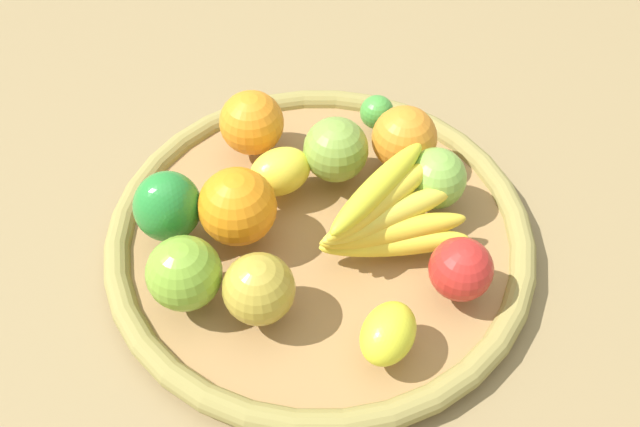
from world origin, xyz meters
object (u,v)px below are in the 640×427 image
at_px(apple_4, 436,180).
at_px(apple_2, 336,150).
at_px(apple_0, 259,289).
at_px(apple_3, 184,273).
at_px(lemon_1, 280,172).
at_px(apple_1, 461,269).
at_px(banana_bunch, 388,215).
at_px(orange_1, 404,138).
at_px(orange_0, 237,207).
at_px(lemon_0, 388,333).
at_px(orange_2, 252,123).
at_px(lime_0, 377,112).
at_px(bell_pepper, 168,207).

bearing_deg(apple_4, apple_2, -128.63).
distance_m(apple_0, apple_3, 0.08).
bearing_deg(apple_3, lemon_1, 132.25).
bearing_deg(apple_2, apple_1, 20.00).
xyz_separation_m(banana_bunch, apple_4, (-0.04, 0.07, -0.00)).
xyz_separation_m(orange_1, apple_1, (0.19, -0.01, -0.01)).
xyz_separation_m(orange_1, orange_0, (0.05, -0.21, 0.00)).
distance_m(apple_4, lemon_1, 0.17).
height_order(apple_4, apple_0, apple_0).
bearing_deg(apple_0, apple_2, 140.92).
height_order(apple_2, lemon_1, apple_2).
bearing_deg(banana_bunch, apple_0, -72.17).
height_order(lemon_0, orange_2, orange_2).
distance_m(orange_1, apple_3, 0.30).
bearing_deg(banana_bunch, apple_2, -168.58).
xyz_separation_m(orange_1, lemon_0, (0.23, -0.10, -0.01)).
height_order(orange_2, apple_4, orange_2).
xyz_separation_m(lemon_0, lemon_1, (-0.23, -0.04, 0.00)).
xyz_separation_m(orange_1, apple_3, (0.11, -0.27, -0.00)).
bearing_deg(orange_1, lemon_0, -24.46).
relative_size(lime_0, lemon_1, 0.58).
relative_size(lemon_0, apple_4, 0.99).
height_order(banana_bunch, apple_4, banana_bunch).
distance_m(orange_2, bell_pepper, 0.15).
relative_size(apple_2, lemon_1, 1.03).
bearing_deg(lime_0, apple_3, -55.57).
bearing_deg(apple_2, apple_0, -39.08).
xyz_separation_m(lemon_0, apple_0, (-0.08, -0.11, 0.01)).
distance_m(apple_0, lime_0, 0.30).
bearing_deg(apple_1, apple_0, -99.50).
relative_size(apple_0, apple_3, 0.95).
relative_size(orange_1, orange_2, 0.99).
height_order(orange_1, orange_2, same).
bearing_deg(apple_1, apple_2, -160.00).
bearing_deg(orange_1, apple_2, -94.23).
relative_size(banana_bunch, apple_0, 2.28).
xyz_separation_m(lemon_0, apple_3, (-0.11, -0.17, 0.01)).
bearing_deg(lemon_1, orange_2, -169.41).
xyz_separation_m(bell_pepper, apple_0, (0.12, 0.07, -0.01)).
height_order(lemon_0, lemon_1, lemon_1).
relative_size(apple_4, apple_0, 0.96).
bearing_deg(apple_3, apple_0, 60.24).
bearing_deg(apple_3, orange_1, 112.57).
distance_m(orange_1, lime_0, 0.07).
height_order(orange_0, orange_2, orange_0).
bearing_deg(lemon_1, apple_0, -21.75).
distance_m(orange_1, apple_0, 0.26).
height_order(orange_2, lemon_1, orange_2).
bearing_deg(lime_0, apple_4, 7.91).
height_order(bell_pepper, apple_3, bell_pepper).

